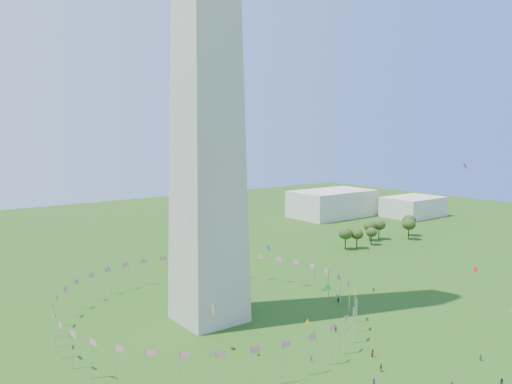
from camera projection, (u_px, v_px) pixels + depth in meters
washington_monument at (206, 3)px, 128.13m from camera, size 16.80×16.80×169.00m
flag_ring at (209, 304)px, 137.71m from camera, size 80.24×80.24×9.00m
gov_building_east_a at (332, 203)px, 306.14m from camera, size 50.00×30.00×16.00m
gov_building_east_b at (413, 207)px, 306.44m from camera, size 35.00×25.00×12.00m
crowd at (360, 376)px, 104.49m from camera, size 96.11×62.04×1.93m
kites_aloft at (290, 271)px, 120.81m from camera, size 102.64×64.44×40.07m
tree_line_east at (381, 232)px, 235.24m from camera, size 53.54×15.65×10.36m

